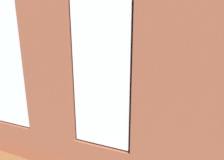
{
  "coord_description": "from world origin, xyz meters",
  "views": [
    {
      "loc": [
        -1.9,
        4.97,
        2.18
      ],
      "look_at": [
        -0.09,
        0.4,
        1.03
      ],
      "focal_mm": 28.0,
      "sensor_mm": 36.0,
      "label": 1
    }
  ],
  "objects_px": {
    "table_plant_small": "(118,93)",
    "media_console": "(54,88)",
    "remote_silver": "(122,98)",
    "tv_flatscreen": "(53,70)",
    "potted_plant_beside_window_right": "(2,107)",
    "remote_gray": "(133,98)",
    "potted_plant_corner_near_left": "(197,85)",
    "cup_ceramic": "(109,96)",
    "potted_plant_mid_room_small": "(137,88)",
    "potted_plant_near_tv": "(49,87)",
    "papasan_chair": "(117,79)",
    "coffee_table": "(122,100)",
    "potted_plant_foreground_right": "(83,70)",
    "potted_plant_corner_far_left": "(220,152)",
    "potted_plant_between_couches": "(118,127)",
    "couch_left": "(198,119)",
    "couch_by_window": "(60,127)"
  },
  "relations": [
    {
      "from": "media_console",
      "to": "cup_ceramic",
      "type": "bearing_deg",
      "value": 166.66
    },
    {
      "from": "potted_plant_between_couches",
      "to": "potted_plant_foreground_right",
      "type": "distance_m",
      "value": 5.46
    },
    {
      "from": "potted_plant_beside_window_right",
      "to": "potted_plant_corner_near_left",
      "type": "bearing_deg",
      "value": -135.06
    },
    {
      "from": "potted_plant_corner_near_left",
      "to": "table_plant_small",
      "type": "bearing_deg",
      "value": 42.96
    },
    {
      "from": "coffee_table",
      "to": "remote_gray",
      "type": "height_order",
      "value": "remote_gray"
    },
    {
      "from": "potted_plant_beside_window_right",
      "to": "potted_plant_corner_near_left",
      "type": "distance_m",
      "value": 6.39
    },
    {
      "from": "table_plant_small",
      "to": "media_console",
      "type": "bearing_deg",
      "value": -8.48
    },
    {
      "from": "tv_flatscreen",
      "to": "potted_plant_near_tv",
      "type": "relative_size",
      "value": 1.32
    },
    {
      "from": "potted_plant_mid_room_small",
      "to": "tv_flatscreen",
      "type": "bearing_deg",
      "value": 12.68
    },
    {
      "from": "cup_ceramic",
      "to": "potted_plant_mid_room_small",
      "type": "bearing_deg",
      "value": -111.56
    },
    {
      "from": "couch_by_window",
      "to": "potted_plant_mid_room_small",
      "type": "xyz_separation_m",
      "value": [
        -0.88,
        -3.34,
        0.09
      ]
    },
    {
      "from": "potted_plant_corner_far_left",
      "to": "potted_plant_corner_near_left",
      "type": "distance_m",
      "value": 4.53
    },
    {
      "from": "potted_plant_foreground_right",
      "to": "media_console",
      "type": "bearing_deg",
      "value": 80.31
    },
    {
      "from": "table_plant_small",
      "to": "potted_plant_mid_room_small",
      "type": "xyz_separation_m",
      "value": [
        -0.32,
        -1.15,
        -0.11
      ]
    },
    {
      "from": "tv_flatscreen",
      "to": "potted_plant_beside_window_right",
      "type": "relative_size",
      "value": 1.32
    },
    {
      "from": "remote_gray",
      "to": "cup_ceramic",
      "type": "bearing_deg",
      "value": 72.9
    },
    {
      "from": "potted_plant_near_tv",
      "to": "potted_plant_corner_near_left",
      "type": "relative_size",
      "value": 1.21
    },
    {
      "from": "cup_ceramic",
      "to": "potted_plant_mid_room_small",
      "type": "xyz_separation_m",
      "value": [
        -0.53,
        -1.35,
        -0.03
      ]
    },
    {
      "from": "remote_gray",
      "to": "papasan_chair",
      "type": "bearing_deg",
      "value": -3.36
    },
    {
      "from": "papasan_chair",
      "to": "potted_plant_near_tv",
      "type": "distance_m",
      "value": 3.0
    },
    {
      "from": "potted_plant_between_couches",
      "to": "potted_plant_foreground_right",
      "type": "relative_size",
      "value": 0.96
    },
    {
      "from": "remote_silver",
      "to": "papasan_chair",
      "type": "xyz_separation_m",
      "value": [
        0.98,
        -2.2,
        0.02
      ]
    },
    {
      "from": "potted_plant_foreground_right",
      "to": "potted_plant_mid_room_small",
      "type": "relative_size",
      "value": 2.24
    },
    {
      "from": "remote_silver",
      "to": "potted_plant_between_couches",
      "type": "distance_m",
      "value": 2.14
    },
    {
      "from": "table_plant_small",
      "to": "cup_ceramic",
      "type": "bearing_deg",
      "value": 43.3
    },
    {
      "from": "coffee_table",
      "to": "media_console",
      "type": "xyz_separation_m",
      "value": [
        3.03,
        -0.52,
        -0.07
      ]
    },
    {
      "from": "tv_flatscreen",
      "to": "potted_plant_beside_window_right",
      "type": "height_order",
      "value": "tv_flatscreen"
    },
    {
      "from": "media_console",
      "to": "potted_plant_between_couches",
      "type": "relative_size",
      "value": 0.7
    },
    {
      "from": "table_plant_small",
      "to": "remote_gray",
      "type": "xyz_separation_m",
      "value": [
        -0.49,
        -0.04,
        -0.11
      ]
    },
    {
      "from": "potted_plant_corner_far_left",
      "to": "potted_plant_near_tv",
      "type": "bearing_deg",
      "value": -21.05
    },
    {
      "from": "coffee_table",
      "to": "remote_gray",
      "type": "relative_size",
      "value": 7.22
    },
    {
      "from": "potted_plant_foreground_right",
      "to": "couch_by_window",
      "type": "bearing_deg",
      "value": 114.83
    },
    {
      "from": "cup_ceramic",
      "to": "remote_silver",
      "type": "bearing_deg",
      "value": -163.31
    },
    {
      "from": "papasan_chair",
      "to": "potted_plant_near_tv",
      "type": "bearing_deg",
      "value": 59.99
    },
    {
      "from": "coffee_table",
      "to": "remote_gray",
      "type": "bearing_deg",
      "value": -159.11
    },
    {
      "from": "potted_plant_foreground_right",
      "to": "potted_plant_near_tv",
      "type": "height_order",
      "value": "potted_plant_foreground_right"
    },
    {
      "from": "couch_left",
      "to": "media_console",
      "type": "bearing_deg",
      "value": -100.8
    },
    {
      "from": "remote_gray",
      "to": "potted_plant_corner_near_left",
      "type": "height_order",
      "value": "potted_plant_corner_near_left"
    },
    {
      "from": "coffee_table",
      "to": "potted_plant_mid_room_small",
      "type": "xyz_separation_m",
      "value": [
        -0.17,
        -1.24,
        0.06
      ]
    },
    {
      "from": "papasan_chair",
      "to": "potted_plant_foreground_right",
      "type": "xyz_separation_m",
      "value": [
        1.75,
        -0.06,
        0.32
      ]
    },
    {
      "from": "coffee_table",
      "to": "remote_gray",
      "type": "xyz_separation_m",
      "value": [
        -0.34,
        -0.13,
        0.07
      ]
    },
    {
      "from": "potted_plant_corner_far_left",
      "to": "potted_plant_near_tv",
      "type": "distance_m",
      "value": 5.06
    },
    {
      "from": "coffee_table",
      "to": "remote_silver",
      "type": "bearing_deg",
      "value": 0.0
    },
    {
      "from": "potted_plant_mid_room_small",
      "to": "potted_plant_beside_window_right",
      "type": "distance_m",
      "value": 4.23
    },
    {
      "from": "remote_silver",
      "to": "media_console",
      "type": "bearing_deg",
      "value": 169.79
    },
    {
      "from": "potted_plant_mid_room_small",
      "to": "remote_silver",
      "type": "bearing_deg",
      "value": 82.36
    },
    {
      "from": "couch_left",
      "to": "media_console",
      "type": "height_order",
      "value": "couch_left"
    },
    {
      "from": "table_plant_small",
      "to": "potted_plant_near_tv",
      "type": "relative_size",
      "value": 0.24
    },
    {
      "from": "potted_plant_corner_near_left",
      "to": "potted_plant_near_tv",
      "type": "bearing_deg",
      "value": 29.84
    },
    {
      "from": "table_plant_small",
      "to": "potted_plant_between_couches",
      "type": "distance_m",
      "value": 2.27
    }
  ]
}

